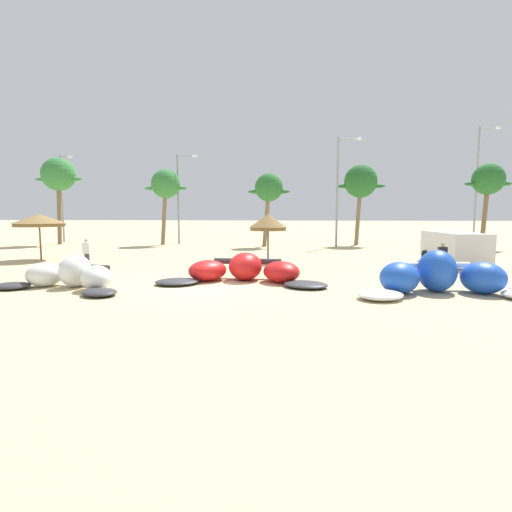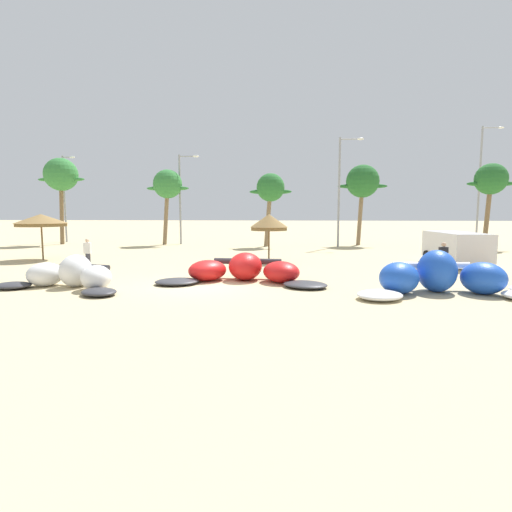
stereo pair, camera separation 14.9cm
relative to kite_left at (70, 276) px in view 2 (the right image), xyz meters
The scene contains 18 objects.
ground_plane 5.13m from the kite_left, 11.04° to the left, with size 260.00×260.00×0.00m, color #C6B284.
kite_left is the anchor object (origin of this frame).
kite_left_of_center 6.91m from the kite_left, 17.31° to the left, with size 7.40×3.54×1.21m.
kite_center 14.02m from the kite_left, ahead, with size 6.92×3.33×1.56m.
beach_umbrella_near_van 11.44m from the kite_left, 127.63° to the left, with size 3.10×3.10×2.85m.
beach_umbrella_middle 11.75m from the kite_left, 50.98° to the left, with size 2.25×2.25×2.85m.
parked_van 19.75m from the kite_left, 25.50° to the left, with size 2.40×4.80×1.84m.
person_near_kites 5.12m from the kite_left, 110.25° to the left, with size 0.36×0.24×1.62m.
person_by_umbrellas 15.82m from the kite_left, 13.27° to the left, with size 0.36×0.24×1.62m.
palm_leftmost 24.84m from the kite_left, 120.86° to the left, with size 4.48×2.99×7.90m.
palm_left 21.85m from the kite_left, 96.88° to the left, with size 3.91×2.61×6.82m.
palm_left_of_gap 21.51m from the kite_left, 70.98° to the left, with size 3.62×2.41×6.29m.
palm_center_left 27.22m from the kite_left, 55.86° to the left, with size 4.40×2.93×7.19m.
palm_center_right 31.96m from the kite_left, 38.29° to the left, with size 3.78×2.52×6.91m.
lamppost_west 27.41m from the kite_left, 120.17° to the left, with size 1.38×0.24×8.48m.
lamppost_west_center 22.29m from the kite_left, 93.76° to the left, with size 1.94×0.24×8.21m.
lamppost_east_center 24.24m from the kite_left, 57.27° to the left, with size 2.04×0.24×9.21m.
lamppost_east 36.97m from the kite_left, 43.46° to the left, with size 2.01×0.24×10.95m.
Camera 2 is at (3.52, -15.74, 2.94)m, focal length 28.04 mm.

